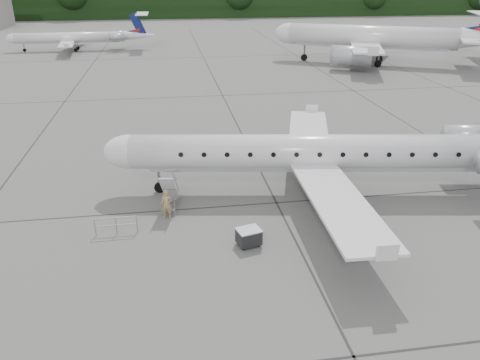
{
  "coord_description": "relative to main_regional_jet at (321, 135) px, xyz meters",
  "views": [
    {
      "loc": [
        -10.6,
        -22.72,
        13.06
      ],
      "look_at": [
        -6.89,
        1.12,
        2.3
      ],
      "focal_mm": 35.0,
      "sensor_mm": 36.0,
      "label": 1
    }
  ],
  "objects": [
    {
      "name": "ground",
      "position": [
        1.48,
        -3.55,
        -3.87
      ],
      "size": [
        320.0,
        320.0,
        0.0
      ],
      "primitive_type": "plane",
      "color": "#5D5D5B",
      "rests_on": "ground"
    },
    {
      "name": "treeline",
      "position": [
        1.48,
        126.45,
        0.13
      ],
      "size": [
        260.0,
        4.0,
        8.0
      ],
      "primitive_type": "cube",
      "color": "black",
      "rests_on": "ground"
    },
    {
      "name": "main_regional_jet",
      "position": [
        0.0,
        0.0,
        0.0
      ],
      "size": [
        33.15,
        26.1,
        7.74
      ],
      "primitive_type": null,
      "rotation": [
        0.0,
        0.0,
        -0.15
      ],
      "color": "silver",
      "rests_on": "ground"
    },
    {
      "name": "airstair",
      "position": [
        -9.4,
        -0.78,
        -2.66
      ],
      "size": [
        1.17,
        2.28,
        2.42
      ],
      "primitive_type": null,
      "rotation": [
        0.0,
        0.0,
        -0.15
      ],
      "color": "silver",
      "rests_on": "ground"
    },
    {
      "name": "passenger",
      "position": [
        -9.59,
        -2.0,
        -2.99
      ],
      "size": [
        0.73,
        0.56,
        1.76
      ],
      "primitive_type": "imported",
      "rotation": [
        0.0,
        0.0,
        -0.24
      ],
      "color": "#988252",
      "rests_on": "ground"
    },
    {
      "name": "safety_railing",
      "position": [
        -12.34,
        -3.45,
        -3.37
      ],
      "size": [
        2.2,
        0.12,
        1.0
      ],
      "primitive_type": null,
      "rotation": [
        0.0,
        0.0,
        0.02
      ],
      "color": "gray",
      "rests_on": "ground"
    },
    {
      "name": "baggage_cart",
      "position": [
        -5.45,
        -5.68,
        -3.37
      ],
      "size": [
        1.35,
        1.2,
        1.0
      ],
      "primitive_type": null,
      "rotation": [
        0.0,
        0.0,
        0.26
      ],
      "color": "black",
      "rests_on": "ground"
    },
    {
      "name": "bg_narrowbody",
      "position": [
        21.82,
        43.4,
        1.83
      ],
      "size": [
        38.63,
        34.66,
        11.4
      ],
      "primitive_type": null,
      "rotation": [
        0.0,
        0.0,
        -0.46
      ],
      "color": "silver",
      "rests_on": "ground"
    },
    {
      "name": "bg_regional_left",
      "position": [
        -25.86,
        64.34,
        -0.68
      ],
      "size": [
        24.39,
        17.62,
        6.38
      ],
      "primitive_type": null,
      "rotation": [
        0.0,
        0.0,
        -0.0
      ],
      "color": "silver",
      "rests_on": "ground"
    }
  ]
}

